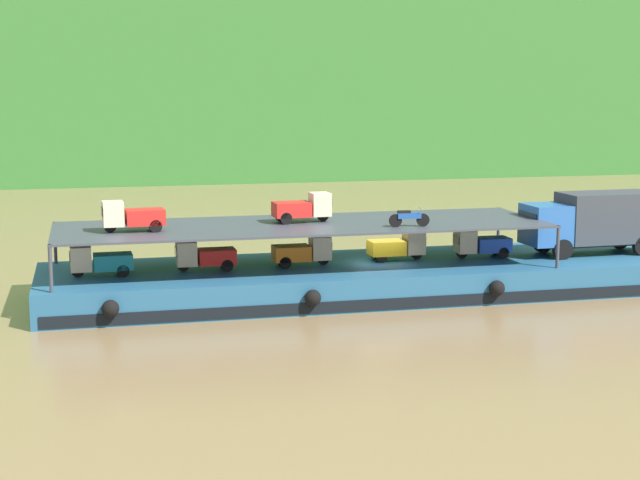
{
  "coord_description": "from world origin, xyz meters",
  "views": [
    {
      "loc": [
        -13.6,
        -43.97,
        10.03
      ],
      "look_at": [
        -2.99,
        0.0,
        2.7
      ],
      "focal_mm": 54.49,
      "sensor_mm": 36.0,
      "label": 1
    }
  ],
  "objects_px": {
    "cargo_barge": "(380,278)",
    "mini_truck_upper_mid": "(303,208)",
    "mini_truck_lower_fore": "(398,246)",
    "mini_truck_upper_stern": "(132,216)",
    "mini_truck_lower_aft": "(205,256)",
    "mini_truck_lower_bow": "(481,244)",
    "covered_lorry": "(593,221)",
    "mini_truck_lower_stern": "(100,261)",
    "mini_truck_lower_mid": "(303,251)",
    "motorcycle_upper_port": "(409,217)"
  },
  "relations": [
    {
      "from": "mini_truck_lower_aft",
      "to": "mini_truck_lower_bow",
      "type": "xyz_separation_m",
      "value": [
        13.69,
        0.16,
        0.0
      ]
    },
    {
      "from": "mini_truck_upper_mid",
      "to": "mini_truck_lower_stern",
      "type": "bearing_deg",
      "value": -174.82
    },
    {
      "from": "cargo_barge",
      "to": "mini_truck_lower_fore",
      "type": "xyz_separation_m",
      "value": [
        1.0,
        0.44,
        1.44
      ]
    },
    {
      "from": "covered_lorry",
      "to": "mini_truck_lower_aft",
      "type": "bearing_deg",
      "value": 179.38
    },
    {
      "from": "mini_truck_lower_aft",
      "to": "motorcycle_upper_port",
      "type": "xyz_separation_m",
      "value": [
        9.18,
        -2.0,
        1.74
      ]
    },
    {
      "from": "mini_truck_lower_aft",
      "to": "cargo_barge",
      "type": "bearing_deg",
      "value": 0.28
    },
    {
      "from": "mini_truck_lower_aft",
      "to": "mini_truck_lower_mid",
      "type": "relative_size",
      "value": 1.0
    },
    {
      "from": "mini_truck_upper_mid",
      "to": "motorcycle_upper_port",
      "type": "height_order",
      "value": "mini_truck_upper_mid"
    },
    {
      "from": "cargo_barge",
      "to": "mini_truck_lower_aft",
      "type": "xyz_separation_m",
      "value": [
        -8.47,
        -0.04,
        1.44
      ]
    },
    {
      "from": "mini_truck_lower_fore",
      "to": "mini_truck_lower_bow",
      "type": "distance_m",
      "value": 4.24
    },
    {
      "from": "mini_truck_lower_fore",
      "to": "mini_truck_upper_stern",
      "type": "height_order",
      "value": "mini_truck_upper_stern"
    },
    {
      "from": "cargo_barge",
      "to": "mini_truck_lower_stern",
      "type": "xyz_separation_m",
      "value": [
        -13.16,
        -0.27,
        1.44
      ]
    },
    {
      "from": "mini_truck_lower_stern",
      "to": "motorcycle_upper_port",
      "type": "height_order",
      "value": "motorcycle_upper_port"
    },
    {
      "from": "mini_truck_lower_mid",
      "to": "covered_lorry",
      "type": "bearing_deg",
      "value": -1.13
    },
    {
      "from": "covered_lorry",
      "to": "mini_truck_upper_mid",
      "type": "relative_size",
      "value": 2.84
    },
    {
      "from": "cargo_barge",
      "to": "mini_truck_upper_mid",
      "type": "relative_size",
      "value": 11.53
    },
    {
      "from": "cargo_barge",
      "to": "mini_truck_lower_fore",
      "type": "relative_size",
      "value": 11.72
    },
    {
      "from": "mini_truck_lower_aft",
      "to": "mini_truck_upper_stern",
      "type": "height_order",
      "value": "mini_truck_upper_stern"
    },
    {
      "from": "covered_lorry",
      "to": "mini_truck_upper_stern",
      "type": "height_order",
      "value": "mini_truck_upper_stern"
    },
    {
      "from": "covered_lorry",
      "to": "mini_truck_lower_mid",
      "type": "xyz_separation_m",
      "value": [
        -14.9,
        0.29,
        -1.0
      ]
    },
    {
      "from": "mini_truck_upper_stern",
      "to": "mini_truck_lower_bow",
      "type": "bearing_deg",
      "value": 2.13
    },
    {
      "from": "mini_truck_lower_stern",
      "to": "covered_lorry",
      "type": "bearing_deg",
      "value": 0.03
    },
    {
      "from": "motorcycle_upper_port",
      "to": "cargo_barge",
      "type": "bearing_deg",
      "value": 109.34
    },
    {
      "from": "mini_truck_lower_aft",
      "to": "mini_truck_lower_bow",
      "type": "height_order",
      "value": "same"
    },
    {
      "from": "cargo_barge",
      "to": "mini_truck_lower_stern",
      "type": "distance_m",
      "value": 13.24
    },
    {
      "from": "mini_truck_upper_mid",
      "to": "motorcycle_upper_port",
      "type": "xyz_separation_m",
      "value": [
        4.4,
        -2.63,
        -0.26
      ]
    },
    {
      "from": "cargo_barge",
      "to": "mini_truck_lower_bow",
      "type": "xyz_separation_m",
      "value": [
        5.23,
        0.12,
        1.44
      ]
    },
    {
      "from": "mini_truck_lower_fore",
      "to": "mini_truck_lower_mid",
      "type": "bearing_deg",
      "value": -175.19
    },
    {
      "from": "mini_truck_lower_bow",
      "to": "mini_truck_upper_stern",
      "type": "xyz_separation_m",
      "value": [
        -16.93,
        -0.63,
        2.0
      ]
    },
    {
      "from": "mini_truck_lower_stern",
      "to": "cargo_barge",
      "type": "bearing_deg",
      "value": 1.17
    },
    {
      "from": "mini_truck_lower_stern",
      "to": "mini_truck_upper_stern",
      "type": "xyz_separation_m",
      "value": [
        1.46,
        -0.25,
        2.0
      ]
    },
    {
      "from": "covered_lorry",
      "to": "mini_truck_upper_mid",
      "type": "xyz_separation_m",
      "value": [
        -14.76,
        0.85,
        1.0
      ]
    },
    {
      "from": "covered_lorry",
      "to": "mini_truck_lower_mid",
      "type": "height_order",
      "value": "covered_lorry"
    },
    {
      "from": "cargo_barge",
      "to": "mini_truck_lower_fore",
      "type": "bearing_deg",
      "value": 23.91
    },
    {
      "from": "cargo_barge",
      "to": "mini_truck_lower_aft",
      "type": "bearing_deg",
      "value": -179.72
    },
    {
      "from": "mini_truck_lower_aft",
      "to": "mini_truck_lower_fore",
      "type": "bearing_deg",
      "value": 2.94
    },
    {
      "from": "covered_lorry",
      "to": "mini_truck_lower_bow",
      "type": "relative_size",
      "value": 2.86
    },
    {
      "from": "mini_truck_lower_fore",
      "to": "mini_truck_upper_mid",
      "type": "relative_size",
      "value": 0.98
    },
    {
      "from": "cargo_barge",
      "to": "mini_truck_lower_fore",
      "type": "height_order",
      "value": "mini_truck_lower_fore"
    },
    {
      "from": "mini_truck_upper_stern",
      "to": "mini_truck_lower_aft",
      "type": "bearing_deg",
      "value": 8.31
    },
    {
      "from": "mini_truck_lower_stern",
      "to": "motorcycle_upper_port",
      "type": "distance_m",
      "value": 14.1
    },
    {
      "from": "mini_truck_lower_fore",
      "to": "mini_truck_upper_stern",
      "type": "relative_size",
      "value": 0.98
    },
    {
      "from": "covered_lorry",
      "to": "mini_truck_upper_stern",
      "type": "distance_m",
      "value": 22.8
    },
    {
      "from": "mini_truck_lower_fore",
      "to": "mini_truck_lower_stern",
      "type": "bearing_deg",
      "value": -177.12
    },
    {
      "from": "mini_truck_lower_aft",
      "to": "mini_truck_lower_fore",
      "type": "distance_m",
      "value": 9.48
    },
    {
      "from": "mini_truck_lower_aft",
      "to": "mini_truck_upper_stern",
      "type": "distance_m",
      "value": 3.83
    },
    {
      "from": "mini_truck_lower_fore",
      "to": "motorcycle_upper_port",
      "type": "distance_m",
      "value": 3.05
    },
    {
      "from": "cargo_barge",
      "to": "mini_truck_upper_mid",
      "type": "xyz_separation_m",
      "value": [
        -3.68,
        0.59,
        3.44
      ]
    },
    {
      "from": "mini_truck_lower_mid",
      "to": "mini_truck_upper_stern",
      "type": "bearing_deg",
      "value": -175.98
    },
    {
      "from": "cargo_barge",
      "to": "mini_truck_lower_stern",
      "type": "relative_size",
      "value": 11.61
    }
  ]
}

